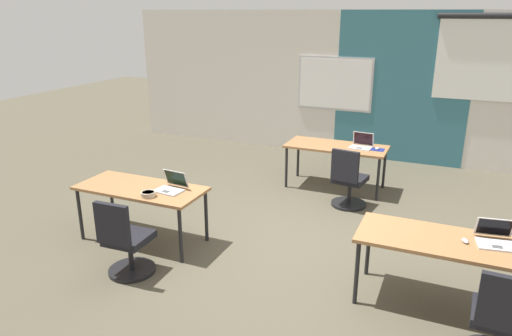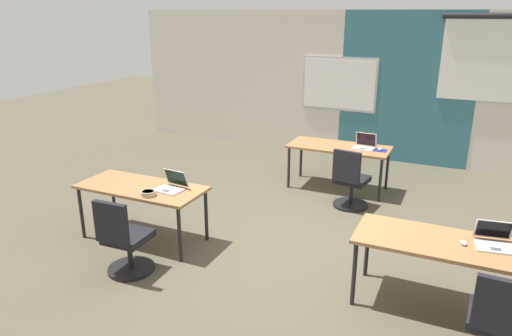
{
  "view_description": "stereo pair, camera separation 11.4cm",
  "coord_description": "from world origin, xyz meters",
  "px_view_note": "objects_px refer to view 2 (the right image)",
  "views": [
    {
      "loc": [
        1.71,
        -5.0,
        2.79
      ],
      "look_at": [
        -0.46,
        0.0,
        0.95
      ],
      "focal_mm": 33.0,
      "sensor_mm": 36.0,
      "label": 1
    },
    {
      "loc": [
        1.82,
        -4.95,
        2.79
      ],
      "look_at": [
        -0.46,
        0.0,
        0.95
      ],
      "focal_mm": 33.0,
      "sensor_mm": 36.0,
      "label": 2
    }
  ],
  "objects_px": {
    "desk_near_right": "(441,247)",
    "mouse_far_right": "(380,149)",
    "chair_far_right": "(350,184)",
    "chair_near_right_end": "(496,329)",
    "desk_near_left": "(141,191)",
    "laptop_near_left_inner": "(171,186)",
    "laptop_far_right": "(364,145)",
    "mouse_near_right_end": "(463,243)",
    "desk_far_center": "(339,150)",
    "laptop_near_right_end": "(494,241)",
    "snack_bowl": "(148,193)",
    "chair_near_left_inner": "(125,243)"
  },
  "relations": [
    {
      "from": "mouse_far_right",
      "to": "chair_far_right",
      "type": "bearing_deg",
      "value": -109.39
    },
    {
      "from": "laptop_near_left_inner",
      "to": "mouse_far_right",
      "type": "xyz_separation_m",
      "value": [
        1.98,
        2.76,
        -0.03
      ]
    },
    {
      "from": "snack_bowl",
      "to": "laptop_far_right",
      "type": "bearing_deg",
      "value": 58.65
    },
    {
      "from": "laptop_near_right_end",
      "to": "laptop_far_right",
      "type": "distance_m",
      "value": 3.28
    },
    {
      "from": "desk_near_left",
      "to": "chair_far_right",
      "type": "bearing_deg",
      "value": 44.35
    },
    {
      "from": "mouse_far_right",
      "to": "mouse_near_right_end",
      "type": "bearing_deg",
      "value": -65.25
    },
    {
      "from": "laptop_near_left_inner",
      "to": "laptop_far_right",
      "type": "distance_m",
      "value": 3.27
    },
    {
      "from": "desk_near_right",
      "to": "mouse_far_right",
      "type": "distance_m",
      "value": 3.03
    },
    {
      "from": "mouse_near_right_end",
      "to": "laptop_far_right",
      "type": "xyz_separation_m",
      "value": [
        -1.54,
        2.83,
        0.03
      ]
    },
    {
      "from": "desk_near_right",
      "to": "laptop_far_right",
      "type": "xyz_separation_m",
      "value": [
        -1.36,
        2.84,
        0.11
      ]
    },
    {
      "from": "desk_far_center",
      "to": "chair_far_right",
      "type": "distance_m",
      "value": 0.86
    },
    {
      "from": "desk_far_center",
      "to": "laptop_near_right_end",
      "type": "bearing_deg",
      "value": -50.95
    },
    {
      "from": "mouse_near_right_end",
      "to": "laptop_far_right",
      "type": "distance_m",
      "value": 3.22
    },
    {
      "from": "mouse_far_right",
      "to": "chair_far_right",
      "type": "distance_m",
      "value": 0.87
    },
    {
      "from": "snack_bowl",
      "to": "mouse_near_right_end",
      "type": "bearing_deg",
      "value": 3.93
    },
    {
      "from": "chair_near_left_inner",
      "to": "chair_far_right",
      "type": "height_order",
      "value": "same"
    },
    {
      "from": "desk_near_right",
      "to": "mouse_far_right",
      "type": "height_order",
      "value": "mouse_far_right"
    },
    {
      "from": "mouse_near_right_end",
      "to": "mouse_far_right",
      "type": "height_order",
      "value": "mouse_far_right"
    },
    {
      "from": "chair_near_left_inner",
      "to": "desk_near_right",
      "type": "bearing_deg",
      "value": -168.47
    },
    {
      "from": "desk_near_left",
      "to": "mouse_far_right",
      "type": "xyz_separation_m",
      "value": [
        2.39,
        2.82,
        0.08
      ]
    },
    {
      "from": "chair_far_right",
      "to": "chair_near_right_end",
      "type": "bearing_deg",
      "value": 132.15
    },
    {
      "from": "mouse_far_right",
      "to": "snack_bowl",
      "type": "distance_m",
      "value": 3.71
    },
    {
      "from": "desk_near_right",
      "to": "chair_near_left_inner",
      "type": "xyz_separation_m",
      "value": [
        -3.16,
        -0.77,
        -0.28
      ]
    },
    {
      "from": "mouse_near_right_end",
      "to": "laptop_far_right",
      "type": "relative_size",
      "value": 0.32
    },
    {
      "from": "desk_near_left",
      "to": "laptop_near_right_end",
      "type": "relative_size",
      "value": 4.26
    },
    {
      "from": "laptop_far_right",
      "to": "snack_bowl",
      "type": "relative_size",
      "value": 1.98
    },
    {
      "from": "chair_near_left_inner",
      "to": "laptop_near_left_inner",
      "type": "bearing_deg",
      "value": -96.71
    },
    {
      "from": "laptop_near_right_end",
      "to": "chair_near_left_inner",
      "type": "distance_m",
      "value": 3.72
    },
    {
      "from": "laptop_near_right_end",
      "to": "laptop_near_left_inner",
      "type": "xyz_separation_m",
      "value": [
        -3.53,
        -0.04,
        0.0
      ]
    },
    {
      "from": "chair_near_left_inner",
      "to": "mouse_far_right",
      "type": "xyz_separation_m",
      "value": [
        2.05,
        3.59,
        0.36
      ]
    },
    {
      "from": "desk_near_right",
      "to": "laptop_near_right_end",
      "type": "bearing_deg",
      "value": 12.78
    },
    {
      "from": "chair_near_right_end",
      "to": "laptop_far_right",
      "type": "distance_m",
      "value": 4.01
    },
    {
      "from": "desk_near_right",
      "to": "desk_near_left",
      "type": "bearing_deg",
      "value": 180.0
    },
    {
      "from": "laptop_far_right",
      "to": "desk_near_right",
      "type": "bearing_deg",
      "value": -59.72
    },
    {
      "from": "desk_near_right",
      "to": "laptop_near_left_inner",
      "type": "bearing_deg",
      "value": 178.87
    },
    {
      "from": "chair_near_left_inner",
      "to": "laptop_far_right",
      "type": "height_order",
      "value": "laptop_far_right"
    },
    {
      "from": "desk_near_left",
      "to": "desk_near_right",
      "type": "distance_m",
      "value": 3.5
    },
    {
      "from": "mouse_near_right_end",
      "to": "snack_bowl",
      "type": "xyz_separation_m",
      "value": [
        -3.41,
        -0.23,
        0.02
      ]
    },
    {
      "from": "desk_near_right",
      "to": "laptop_far_right",
      "type": "height_order",
      "value": "laptop_far_right"
    },
    {
      "from": "chair_near_right_end",
      "to": "mouse_far_right",
      "type": "height_order",
      "value": "chair_near_right_end"
    },
    {
      "from": "chair_near_right_end",
      "to": "desk_far_center",
      "type": "bearing_deg",
      "value": -54.78
    },
    {
      "from": "chair_near_right_end",
      "to": "laptop_far_right",
      "type": "xyz_separation_m",
      "value": [
        -1.86,
        3.54,
        0.39
      ]
    },
    {
      "from": "mouse_near_right_end",
      "to": "chair_near_left_inner",
      "type": "xyz_separation_m",
      "value": [
        -3.34,
        -0.78,
        -0.36
      ]
    },
    {
      "from": "desk_near_right",
      "to": "chair_near_right_end",
      "type": "distance_m",
      "value": 0.9
    },
    {
      "from": "laptop_near_right_end",
      "to": "laptop_far_right",
      "type": "relative_size",
      "value": 1.07
    },
    {
      "from": "desk_near_left",
      "to": "chair_far_right",
      "type": "distance_m",
      "value": 2.99
    },
    {
      "from": "mouse_near_right_end",
      "to": "chair_far_right",
      "type": "height_order",
      "value": "chair_far_right"
    },
    {
      "from": "desk_near_left",
      "to": "laptop_near_left_inner",
      "type": "height_order",
      "value": "laptop_near_left_inner"
    },
    {
      "from": "desk_far_center",
      "to": "chair_near_right_end",
      "type": "height_order",
      "value": "chair_near_right_end"
    },
    {
      "from": "laptop_near_left_inner",
      "to": "mouse_far_right",
      "type": "relative_size",
      "value": 3.54
    }
  ]
}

